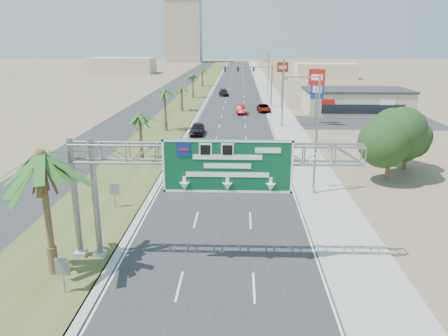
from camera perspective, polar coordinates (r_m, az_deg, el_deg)
road at (r=124.20m, az=1.60°, el=10.54°), size 12.00×300.00×0.02m
sidewalk_right at (r=124.40m, az=5.59°, el=10.50°), size 4.00×300.00×0.10m
median_grass at (r=124.69m, az=-3.08°, el=10.57°), size 7.00×300.00×0.12m
opposing_road at (r=125.51m, az=-6.32°, el=10.51°), size 8.00×300.00×0.02m
sign_gantry at (r=24.49m, az=-3.18°, el=0.65°), size 16.75×1.24×7.50m
palm_near at (r=24.59m, az=-22.89°, el=1.53°), size 5.70×5.70×8.35m
palm_row_b at (r=47.42m, az=-10.98°, el=6.64°), size 3.99×3.99×5.95m
palm_row_c at (r=62.85m, az=-7.78°, el=9.84°), size 3.99×3.99×6.75m
palm_row_d at (r=80.68m, az=-5.58°, el=10.44°), size 3.99×3.99×5.45m
palm_row_e at (r=99.41m, az=-4.13°, el=11.98°), size 3.99×3.99×6.15m
palm_row_f at (r=124.26m, az=-2.88°, el=12.70°), size 3.99×3.99×5.75m
streetlight_near at (r=36.94m, az=11.65°, el=3.55°), size 3.27×0.44×10.00m
streetlight_mid at (r=66.31m, az=7.51°, el=9.34°), size 3.27×0.44×10.00m
streetlight_far at (r=102.04m, az=5.68°, el=11.83°), size 3.27×0.44×10.00m
signal_mast at (r=85.97m, az=4.88°, el=11.11°), size 10.28×0.71×8.00m
store_building at (r=82.92m, az=16.84°, el=8.30°), size 18.00×10.00×4.00m
oak_near at (r=42.68m, az=21.05°, el=4.27°), size 4.50×4.50×6.80m
oak_far at (r=47.52m, az=22.90°, el=4.34°), size 3.50×3.50×5.60m
median_signback_a at (r=24.26m, az=-20.33°, el=-12.32°), size 0.75×0.08×2.08m
median_signback_b at (r=34.85m, az=-14.12°, el=-2.93°), size 0.75×0.08×2.08m
tower_distant at (r=265.66m, az=-5.29°, el=17.38°), size 20.00×16.00×35.00m
building_distant_left at (r=179.84m, az=-13.09°, el=12.91°), size 24.00×14.00×6.00m
building_distant_right at (r=156.56m, az=13.03°, el=12.27°), size 20.00×12.00×5.00m
car_left_lane at (r=60.86m, az=-3.53°, el=5.11°), size 1.91×4.74×1.62m
car_mid_lane at (r=78.20m, az=2.21°, el=7.60°), size 1.89×4.58×1.47m
car_right_lane at (r=80.80m, az=5.22°, el=7.79°), size 2.56×5.01×1.36m
car_far at (r=103.99m, az=-0.05°, el=9.81°), size 2.68×5.31×1.48m
pole_sign_red_near at (r=67.34m, az=12.01°, el=11.10°), size 2.32×1.22×8.77m
pole_sign_blue at (r=69.67m, az=12.07°, el=9.84°), size 2.01×0.45×7.10m
pole_sign_red_far at (r=84.16m, az=7.64°, el=12.42°), size 2.18×0.99×8.90m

